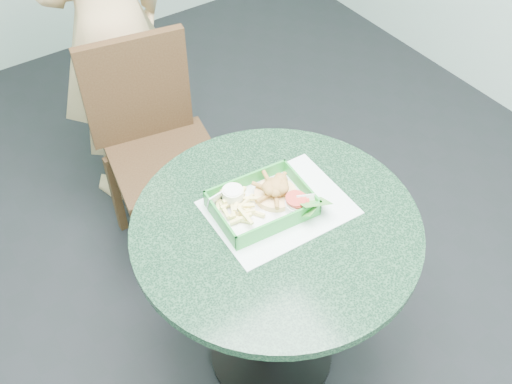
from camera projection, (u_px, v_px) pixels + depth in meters
floor at (271, 353)px, 2.33m from camera, size 4.00×5.00×0.02m
cafe_table at (275, 262)px, 1.91m from camera, size 0.87×0.87×0.75m
dining_chair at (154, 136)px, 2.41m from camera, size 0.42×0.42×0.93m
diner_person at (105, 4)px, 2.34m from camera, size 0.78×0.60×1.89m
placemat at (278, 212)px, 1.83m from camera, size 0.43×0.33×0.00m
food_basket at (262, 211)px, 1.81m from camera, size 0.29×0.21×0.06m
crab_sandwich at (274, 193)px, 1.82m from camera, size 0.13×0.13×0.08m
fries_pile at (238, 211)px, 1.78m from camera, size 0.15×0.16×0.05m
sauce_ramekin at (232, 200)px, 1.80m from camera, size 0.07×0.07×0.04m
garnish_cup at (301, 206)px, 1.79m from camera, size 0.11×0.11×0.04m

